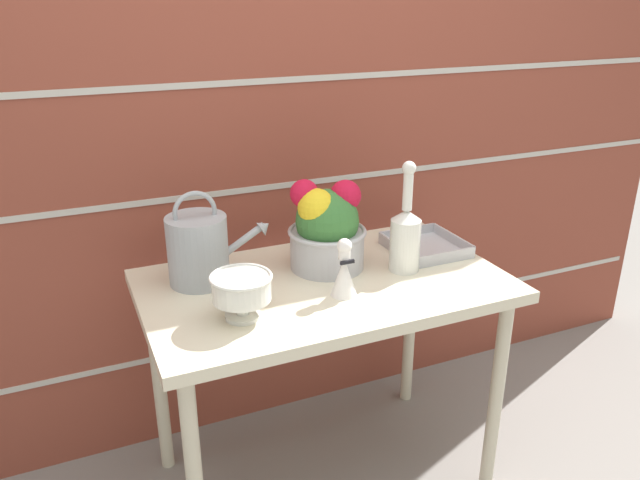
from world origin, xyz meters
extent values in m
plane|color=gray|center=(0.00, 0.00, 0.00)|extent=(12.00, 12.00, 0.00)
cube|color=brown|center=(0.00, 0.46, 1.10)|extent=(3.60, 0.08, 2.20)
cube|color=#B7B2A8|center=(0.00, 0.42, 0.34)|extent=(3.53, 0.00, 0.02)
cube|color=#B7B2A8|center=(0.00, 0.42, 0.92)|extent=(3.53, 0.00, 0.02)
cube|color=#B7B2A8|center=(0.00, 0.42, 1.28)|extent=(3.53, 0.00, 0.02)
cube|color=beige|center=(0.00, 0.00, 0.72)|extent=(1.09, 0.64, 0.04)
cylinder|color=beige|center=(0.48, -0.26, 0.35)|extent=(0.04, 0.04, 0.70)
cylinder|color=beige|center=(-0.48, 0.26, 0.35)|extent=(0.04, 0.04, 0.70)
cylinder|color=beige|center=(0.48, 0.26, 0.35)|extent=(0.04, 0.04, 0.70)
cylinder|color=#9EA3A8|center=(-0.35, 0.14, 0.84)|extent=(0.18, 0.18, 0.21)
cylinder|color=#9EA3A8|center=(-0.20, 0.14, 0.85)|extent=(0.14, 0.02, 0.09)
cone|color=#9EA3A8|center=(-0.14, 0.14, 0.89)|extent=(0.05, 0.05, 0.06)
torus|color=#9EA3A8|center=(-0.35, 0.14, 0.96)|extent=(0.13, 0.01, 0.13)
cylinder|color=silver|center=(-0.29, -0.12, 0.75)|extent=(0.10, 0.10, 0.01)
cylinder|color=silver|center=(-0.29, -0.12, 0.77)|extent=(0.03, 0.03, 0.04)
sphere|color=silver|center=(-0.29, -0.12, 0.78)|extent=(0.04, 0.04, 0.04)
cylinder|color=silver|center=(-0.29, -0.12, 0.83)|extent=(0.16, 0.16, 0.06)
torus|color=silver|center=(-0.29, -0.12, 0.86)|extent=(0.17, 0.17, 0.01)
cylinder|color=#ADADB2|center=(0.05, 0.09, 0.80)|extent=(0.23, 0.23, 0.12)
torus|color=#ADADB2|center=(0.05, 0.09, 0.86)|extent=(0.25, 0.25, 0.01)
sphere|color=#387033|center=(0.05, 0.09, 0.89)|extent=(0.20, 0.20, 0.20)
sphere|color=yellow|center=(0.01, 0.08, 0.95)|extent=(0.12, 0.12, 0.12)
sphere|color=red|center=(-0.01, 0.12, 0.98)|extent=(0.09, 0.09, 0.09)
sphere|color=red|center=(0.11, 0.08, 0.97)|extent=(0.10, 0.10, 0.10)
cylinder|color=silver|center=(0.26, -0.03, 0.82)|extent=(0.09, 0.09, 0.17)
cone|color=silver|center=(0.26, -0.03, 0.92)|extent=(0.09, 0.09, 0.03)
cylinder|color=silver|center=(0.26, -0.03, 1.00)|extent=(0.03, 0.03, 0.12)
sphere|color=silver|center=(0.26, -0.03, 1.07)|extent=(0.04, 0.04, 0.04)
cone|color=white|center=(0.01, -0.11, 0.80)|extent=(0.08, 0.08, 0.11)
cylinder|color=white|center=(0.01, -0.11, 0.87)|extent=(0.03, 0.03, 0.04)
sphere|color=white|center=(0.01, -0.11, 0.89)|extent=(0.04, 0.04, 0.04)
cube|color=black|center=(0.01, -0.13, 0.85)|extent=(0.04, 0.01, 0.01)
cube|color=#B7B7BC|center=(0.41, 0.08, 0.74)|extent=(0.22, 0.24, 0.01)
cube|color=#B7B7BC|center=(0.41, -0.04, 0.76)|extent=(0.22, 0.01, 0.04)
cube|color=#B7B7BC|center=(0.41, 0.20, 0.76)|extent=(0.22, 0.01, 0.04)
cube|color=#B7B7BC|center=(0.30, 0.08, 0.76)|extent=(0.01, 0.24, 0.04)
cube|color=#B7B7BC|center=(0.52, 0.08, 0.76)|extent=(0.01, 0.24, 0.04)
camera|label=1|loc=(-0.69, -1.55, 1.56)|focal=35.00mm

